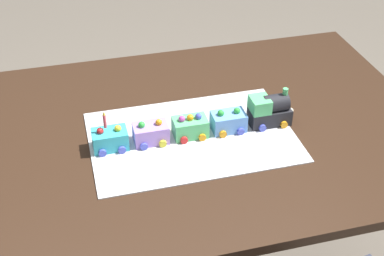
{
  "coord_description": "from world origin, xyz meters",
  "views": [
    {
      "loc": [
        0.36,
        1.29,
        1.69
      ],
      "look_at": [
        0.04,
        0.05,
        0.77
      ],
      "focal_mm": 50.41,
      "sensor_mm": 36.0,
      "label": 1
    }
  ],
  "objects_px": {
    "dining_table": "(201,154)",
    "cake_car_flatbed_turquoise": "(110,139)",
    "cake_locomotive": "(269,110)",
    "cake_car_tanker_sky_blue": "(228,121)",
    "cake_car_hopper_mint_green": "(190,127)",
    "birthday_candle": "(105,120)",
    "cake_car_caboose_lavender": "(151,133)"
  },
  "relations": [
    {
      "from": "dining_table",
      "to": "cake_locomotive",
      "type": "distance_m",
      "value": 0.26
    },
    {
      "from": "cake_car_flatbed_turquoise",
      "to": "birthday_candle",
      "type": "height_order",
      "value": "birthday_candle"
    },
    {
      "from": "cake_locomotive",
      "to": "cake_car_caboose_lavender",
      "type": "xyz_separation_m",
      "value": [
        0.36,
        0.0,
        -0.02
      ]
    },
    {
      "from": "cake_locomotive",
      "to": "cake_car_hopper_mint_green",
      "type": "xyz_separation_m",
      "value": [
        0.25,
        0.0,
        -0.02
      ]
    },
    {
      "from": "cake_locomotive",
      "to": "cake_car_hopper_mint_green",
      "type": "distance_m",
      "value": 0.25
    },
    {
      "from": "cake_locomotive",
      "to": "cake_car_flatbed_turquoise",
      "type": "height_order",
      "value": "cake_locomotive"
    },
    {
      "from": "cake_car_tanker_sky_blue",
      "to": "cake_car_hopper_mint_green",
      "type": "xyz_separation_m",
      "value": [
        0.12,
        0.0,
        0.0
      ]
    },
    {
      "from": "dining_table",
      "to": "cake_car_caboose_lavender",
      "type": "distance_m",
      "value": 0.22
    },
    {
      "from": "dining_table",
      "to": "cake_locomotive",
      "type": "relative_size",
      "value": 10.0
    },
    {
      "from": "cake_car_flatbed_turquoise",
      "to": "cake_car_caboose_lavender",
      "type": "bearing_deg",
      "value": 180.0
    },
    {
      "from": "dining_table",
      "to": "cake_car_flatbed_turquoise",
      "type": "xyz_separation_m",
      "value": [
        0.28,
        0.04,
        0.14
      ]
    },
    {
      "from": "birthday_candle",
      "to": "cake_car_tanker_sky_blue",
      "type": "bearing_deg",
      "value": 180.0
    },
    {
      "from": "cake_car_tanker_sky_blue",
      "to": "cake_car_caboose_lavender",
      "type": "xyz_separation_m",
      "value": [
        0.24,
        0.0,
        0.0
      ]
    },
    {
      "from": "cake_car_flatbed_turquoise",
      "to": "birthday_candle",
      "type": "xyz_separation_m",
      "value": [
        0.01,
        -0.0,
        0.07
      ]
    },
    {
      "from": "cake_car_caboose_lavender",
      "to": "cake_car_flatbed_turquoise",
      "type": "relative_size",
      "value": 1.0
    },
    {
      "from": "cake_locomotive",
      "to": "cake_car_hopper_mint_green",
      "type": "bearing_deg",
      "value": 0.0
    },
    {
      "from": "cake_car_tanker_sky_blue",
      "to": "cake_car_flatbed_turquoise",
      "type": "xyz_separation_m",
      "value": [
        0.35,
        0.0,
        0.0
      ]
    },
    {
      "from": "cake_locomotive",
      "to": "cake_car_tanker_sky_blue",
      "type": "bearing_deg",
      "value": 0.0
    },
    {
      "from": "dining_table",
      "to": "birthday_candle",
      "type": "distance_m",
      "value": 0.36
    },
    {
      "from": "cake_car_caboose_lavender",
      "to": "cake_locomotive",
      "type": "bearing_deg",
      "value": -180.0
    },
    {
      "from": "cake_locomotive",
      "to": "birthday_candle",
      "type": "xyz_separation_m",
      "value": [
        0.49,
        0.0,
        0.05
      ]
    },
    {
      "from": "cake_car_caboose_lavender",
      "to": "dining_table",
      "type": "bearing_deg",
      "value": -166.4
    },
    {
      "from": "dining_table",
      "to": "cake_car_flatbed_turquoise",
      "type": "relative_size",
      "value": 14.0
    },
    {
      "from": "dining_table",
      "to": "birthday_candle",
      "type": "relative_size",
      "value": 26.15
    },
    {
      "from": "cake_locomotive",
      "to": "cake_car_tanker_sky_blue",
      "type": "relative_size",
      "value": 1.4
    },
    {
      "from": "cake_car_tanker_sky_blue",
      "to": "cake_car_hopper_mint_green",
      "type": "distance_m",
      "value": 0.12
    },
    {
      "from": "dining_table",
      "to": "cake_car_tanker_sky_blue",
      "type": "height_order",
      "value": "cake_car_tanker_sky_blue"
    },
    {
      "from": "dining_table",
      "to": "birthday_candle",
      "type": "xyz_separation_m",
      "value": [
        0.29,
        0.04,
        0.21
      ]
    },
    {
      "from": "cake_locomotive",
      "to": "cake_car_hopper_mint_green",
      "type": "relative_size",
      "value": 1.4
    },
    {
      "from": "cake_locomotive",
      "to": "dining_table",
      "type": "bearing_deg",
      "value": -11.19
    },
    {
      "from": "cake_car_tanker_sky_blue",
      "to": "birthday_candle",
      "type": "relative_size",
      "value": 1.87
    },
    {
      "from": "cake_locomotive",
      "to": "cake_car_flatbed_turquoise",
      "type": "xyz_separation_m",
      "value": [
        0.48,
        0.0,
        -0.02
      ]
    }
  ]
}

